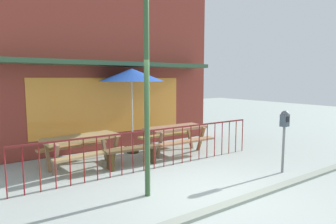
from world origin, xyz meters
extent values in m
plane|color=#98A49E|center=(0.00, 0.00, 0.00)|extent=(40.00, 40.00, 0.00)
cube|color=#452114|center=(0.00, 4.58, 0.00)|extent=(7.41, 0.54, 0.01)
cube|color=maroon|center=(0.00, 4.58, 2.79)|extent=(7.41, 0.50, 5.59)
cube|color=orange|center=(0.00, 4.32, 1.35)|extent=(4.82, 0.02, 1.70)
cube|color=#305036|center=(0.00, 3.90, 2.60)|extent=(6.30, 0.85, 0.12)
cube|color=maroon|center=(0.00, 1.86, 0.95)|extent=(6.22, 0.04, 0.04)
cylinder|color=maroon|center=(-3.11, 1.86, 0.47)|extent=(0.02, 0.02, 0.95)
cylinder|color=maroon|center=(-2.83, 1.86, 0.47)|extent=(0.02, 0.02, 0.95)
cylinder|color=maroon|center=(-2.55, 1.86, 0.47)|extent=(0.02, 0.02, 0.95)
cylinder|color=maroon|center=(-2.26, 1.86, 0.47)|extent=(0.02, 0.02, 0.95)
cylinder|color=maroon|center=(-1.98, 1.86, 0.47)|extent=(0.02, 0.02, 0.95)
cylinder|color=maroon|center=(-1.70, 1.86, 0.47)|extent=(0.02, 0.02, 0.95)
cylinder|color=maroon|center=(-1.41, 1.86, 0.47)|extent=(0.02, 0.02, 0.95)
cylinder|color=maroon|center=(-1.13, 1.86, 0.47)|extent=(0.02, 0.02, 0.95)
cylinder|color=maroon|center=(-0.85, 1.86, 0.47)|extent=(0.02, 0.02, 0.95)
cylinder|color=maroon|center=(-0.57, 1.86, 0.47)|extent=(0.02, 0.02, 0.95)
cylinder|color=maroon|center=(-0.28, 1.86, 0.47)|extent=(0.02, 0.02, 0.95)
cylinder|color=maroon|center=(0.00, 1.86, 0.47)|extent=(0.02, 0.02, 0.95)
cylinder|color=maroon|center=(0.28, 1.86, 0.47)|extent=(0.02, 0.02, 0.95)
cylinder|color=maroon|center=(0.57, 1.86, 0.47)|extent=(0.02, 0.02, 0.95)
cylinder|color=maroon|center=(0.85, 1.86, 0.47)|extent=(0.02, 0.02, 0.95)
cylinder|color=maroon|center=(1.13, 1.86, 0.47)|extent=(0.02, 0.02, 0.95)
cylinder|color=maroon|center=(1.41, 1.86, 0.47)|extent=(0.02, 0.02, 0.95)
cylinder|color=maroon|center=(1.70, 1.86, 0.47)|extent=(0.02, 0.02, 0.95)
cylinder|color=maroon|center=(1.98, 1.86, 0.47)|extent=(0.02, 0.02, 0.95)
cylinder|color=maroon|center=(2.26, 1.86, 0.47)|extent=(0.02, 0.02, 0.95)
cylinder|color=maroon|center=(2.55, 1.86, 0.47)|extent=(0.02, 0.02, 0.95)
cylinder|color=maroon|center=(2.83, 1.86, 0.47)|extent=(0.02, 0.02, 0.95)
cylinder|color=#690A0C|center=(3.11, 1.86, 0.47)|extent=(0.02, 0.02, 0.95)
cube|color=#987A49|center=(-1.40, 2.94, 0.74)|extent=(1.88, 0.97, 0.07)
cube|color=#967C50|center=(-1.33, 2.40, 0.44)|extent=(1.82, 0.48, 0.05)
cube|color=#A57545|center=(-1.46, 3.49, 0.44)|extent=(1.82, 0.48, 0.05)
cube|color=#845F4A|center=(-2.10, 2.57, 0.37)|extent=(0.11, 0.36, 0.78)
cube|color=#89613F|center=(-2.16, 3.13, 0.37)|extent=(0.11, 0.36, 0.78)
cube|color=brown|center=(-0.63, 2.75, 0.37)|extent=(0.11, 0.36, 0.78)
cube|color=#7C624A|center=(-0.70, 3.31, 0.37)|extent=(0.11, 0.36, 0.78)
cube|color=#996B4E|center=(1.32, 2.81, 0.74)|extent=(1.80, 0.77, 0.07)
cube|color=#A1704C|center=(1.32, 2.26, 0.44)|extent=(1.80, 0.27, 0.05)
cube|color=olive|center=(1.32, 3.36, 0.44)|extent=(1.80, 0.27, 0.05)
cube|color=#82614B|center=(0.58, 2.52, 0.37)|extent=(0.07, 0.35, 0.78)
cube|color=#805C48|center=(0.58, 3.08, 0.37)|extent=(0.07, 0.35, 0.78)
cube|color=olive|center=(2.06, 2.53, 0.37)|extent=(0.07, 0.35, 0.78)
cube|color=olive|center=(2.05, 3.09, 0.37)|extent=(0.07, 0.35, 0.78)
cylinder|color=black|center=(0.26, 3.52, 0.03)|extent=(0.36, 0.36, 0.05)
cylinder|color=#ADB4AC|center=(0.26, 3.52, 1.21)|extent=(0.04, 0.04, 2.42)
cone|color=#2651B5|center=(0.26, 3.52, 2.28)|extent=(1.89, 1.89, 0.37)
cube|color=brown|center=(-0.35, 2.33, 0.45)|extent=(1.41, 0.38, 0.06)
cube|color=#4C3818|center=(-0.91, 2.36, 0.23)|extent=(0.08, 0.29, 0.45)
cube|color=#4E4027|center=(0.21, 2.31, 0.23)|extent=(0.08, 0.29, 0.45)
cylinder|color=slate|center=(2.34, -0.04, 0.54)|extent=(0.06, 0.06, 1.08)
cube|color=#3D4C58|center=(2.34, -0.04, 1.22)|extent=(0.18, 0.14, 0.28)
sphere|color=#494F55|center=(2.34, -0.04, 1.36)|extent=(0.17, 0.17, 0.17)
cube|color=black|center=(2.34, -0.12, 1.26)|extent=(0.11, 0.01, 0.12)
cylinder|color=#31522E|center=(-0.92, 0.57, 1.86)|extent=(0.10, 0.10, 3.73)
cube|color=gray|center=(0.00, -0.59, 0.00)|extent=(10.37, 0.20, 0.11)
camera|label=1|loc=(-3.44, -3.85, 2.16)|focal=30.29mm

